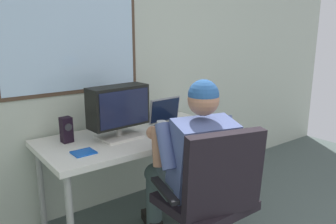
% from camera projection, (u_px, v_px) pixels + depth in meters
% --- Properties ---
extents(wall_rear, '(5.83, 0.08, 2.61)m').
position_uv_depth(wall_rear, '(126.00, 51.00, 2.87)').
color(wall_rear, beige).
rests_on(wall_rear, ground).
extents(desk, '(1.45, 0.70, 0.71)m').
position_uv_depth(desk, '(136.00, 142.00, 2.62)').
color(desk, '#969894').
rests_on(desk, ground).
extents(office_chair, '(0.66, 0.60, 0.96)m').
position_uv_depth(office_chair, '(213.00, 193.00, 2.02)').
color(office_chair, black).
rests_on(office_chair, ground).
extents(person_seated, '(0.63, 0.85, 1.21)m').
position_uv_depth(person_seated, '(192.00, 164.00, 2.24)').
color(person_seated, '#405151').
rests_on(person_seated, ground).
extents(crt_monitor, '(0.45, 0.26, 0.39)m').
position_uv_depth(crt_monitor, '(118.00, 108.00, 2.47)').
color(crt_monitor, beige).
rests_on(crt_monitor, desk).
extents(laptop, '(0.32, 0.28, 0.23)m').
position_uv_depth(laptop, '(170.00, 118.00, 2.82)').
color(laptop, '#919397').
rests_on(laptop, desk).
extents(wine_glass, '(0.07, 0.07, 0.13)m').
position_uv_depth(wine_glass, '(162.00, 126.00, 2.50)').
color(wine_glass, silver).
rests_on(wine_glass, desk).
extents(desk_speaker, '(0.08, 0.08, 0.18)m').
position_uv_depth(desk_speaker, '(66.00, 130.00, 2.40)').
color(desk_speaker, black).
rests_on(desk_speaker, desk).
extents(cd_case, '(0.14, 0.13, 0.01)m').
position_uv_depth(cd_case, '(84.00, 153.00, 2.21)').
color(cd_case, blue).
rests_on(cd_case, desk).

